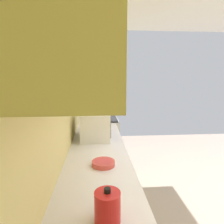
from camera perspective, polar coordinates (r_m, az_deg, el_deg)
ground_plane at (r=2.83m, az=27.53°, el=-26.80°), size 6.84×6.84×0.00m
wall_back at (r=1.96m, az=-14.89°, el=-1.05°), size 4.40×0.12×2.57m
counter_run at (r=1.88m, az=-4.10°, el=-29.58°), size 3.38×0.62×0.90m
upper_cabinets at (r=1.47m, az=-9.90°, el=18.91°), size 2.34×0.34×0.56m
oven_range at (r=3.68m, az=-3.68°, el=-8.68°), size 0.70×0.68×1.08m
microwave at (r=2.45m, az=-4.83°, el=-3.77°), size 0.52×0.35×0.32m
bowl at (r=1.74m, az=-2.53°, el=-14.62°), size 0.20×0.20×0.04m
kettle at (r=1.13m, az=-1.33°, el=-25.94°), size 0.19×0.14×0.19m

